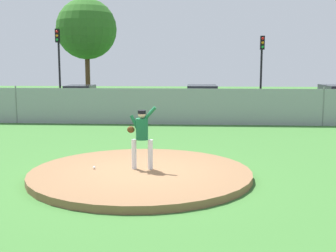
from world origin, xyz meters
TOP-DOWN VIEW (x-y plane):
  - ground_plane at (0.00, 6.00)m, footprint 80.00×80.00m
  - asphalt_strip at (0.00, 14.50)m, footprint 44.00×7.00m
  - pitchers_mound at (0.00, 0.00)m, footprint 5.80×5.80m
  - pitcher_youth at (0.01, 0.14)m, footprint 0.79×0.32m
  - baseball at (-1.25, 0.06)m, footprint 0.07×0.07m
  - chainlink_fence at (-0.00, 10.00)m, footprint 37.61×0.07m
  - parked_car_charcoal at (-5.60, 14.97)m, footprint 1.90×4.10m
  - parked_car_silver at (1.79, 14.48)m, footprint 1.94×4.59m
  - traffic_cone_orange at (-1.88, 16.04)m, footprint 0.40×0.40m
  - traffic_light_near at (-7.95, 18.42)m, footprint 0.28×0.46m
  - traffic_light_far at (5.78, 18.43)m, footprint 0.28×0.46m
  - tree_bushy_near at (-6.87, 22.02)m, footprint 4.57×4.57m

SIDE VIEW (x-z plane):
  - ground_plane at x=0.00m, z-range 0.00..0.00m
  - asphalt_strip at x=0.00m, z-range 0.00..0.01m
  - pitchers_mound at x=0.00m, z-range 0.00..0.18m
  - baseball at x=-1.25m, z-range 0.18..0.26m
  - traffic_cone_orange at x=-1.88m, z-range -0.01..0.54m
  - parked_car_charcoal at x=-5.60m, z-range -0.05..1.61m
  - parked_car_silver at x=1.79m, z-range -0.04..1.67m
  - chainlink_fence at x=0.00m, z-range -0.05..1.82m
  - pitcher_youth at x=0.01m, z-range 0.31..1.99m
  - traffic_light_far at x=5.78m, z-range 0.88..5.65m
  - traffic_light_near at x=-7.95m, z-range 0.94..6.22m
  - tree_bushy_near at x=-6.87m, z-range 1.62..9.46m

